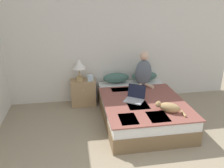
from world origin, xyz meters
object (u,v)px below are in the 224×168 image
Objects in this scene: nightstand at (83,92)px; table_lamp at (79,66)px; pillow_near at (116,78)px; person_sitting at (143,71)px; laptop_open at (135,97)px; bed at (141,109)px; pillow_far at (144,76)px; cat_tabby at (169,107)px; tissue_box at (90,78)px.

nightstand is 0.61m from table_lamp.
pillow_near is 0.78× the size of person_sitting.
laptop_open is 1.33m from nightstand.
bed is 3.57× the size of pillow_far.
bed is 1.00m from pillow_near.
nightstand is at bearing -177.91° from pillow_near.
tissue_box reaches higher than cat_tabby.
person_sitting is at bearing -11.35° from nightstand.
person_sitting is 1.38m from nightstand.
cat_tabby is 0.69m from laptop_open.
tissue_box is at bearing 163.15° from laptop_open.
cat_tabby is 0.91× the size of table_lamp.
person_sitting is at bearing 96.70° from laptop_open.
pillow_far is at bearing 69.96° from bed.
tissue_box is at bearing -17.08° from cat_tabby.
bed is 2.80× the size of person_sitting.
tissue_box is (-0.57, -0.07, 0.05)m from pillow_near.
pillow_far is 1.37× the size of cat_tabby.
tissue_box is at bearing 137.48° from bed.
laptop_open is 1.18m from tissue_box.
table_lamp is (-1.11, 0.86, 0.66)m from bed.
nightstand is at bearing -178.89° from pillow_far.
person_sitting is 1.75× the size of cat_tabby.
pillow_near is 1.37× the size of cat_tabby.
person_sitting is 5.28× the size of tissue_box.
pillow_far is 1.41m from nightstand.
bed is 1.01m from pillow_far.
person_sitting is at bearing -112.40° from pillow_far.
pillow_near is at bearing 133.88° from laptop_open.
nightstand is at bearing 168.65° from person_sitting.
laptop_open reaches higher than pillow_near.
person_sitting is at bearing 71.07° from bed.
table_lamp is at bearing 168.63° from tissue_box.
table_lamp is 0.35m from tissue_box.
table_lamp is (-0.06, 0.00, 0.61)m from nightstand.
table_lamp is at bearing 169.05° from person_sitting.
pillow_far is at bearing 98.07° from laptop_open.
laptop_open is 1.40m from table_lamp.
person_sitting is at bearing -10.95° from table_lamp.
nightstand is (-1.34, 1.49, -0.26)m from cat_tabby.
pillow_near is 1.03× the size of nightstand.
pillow_near is 1.00m from laptop_open.
pillow_far is at bearing 0.99° from table_lamp.
pillow_near is (-0.32, 0.89, 0.34)m from bed.
bed is at bearing -39.22° from nightstand.
nightstand is (-1.26, 0.25, -0.50)m from person_sitting.
pillow_far is 4.14× the size of tissue_box.
cat_tabby is (0.28, -0.63, 0.32)m from bed.
nightstand is at bearing 165.42° from tissue_box.
person_sitting is 1.13m from tissue_box.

